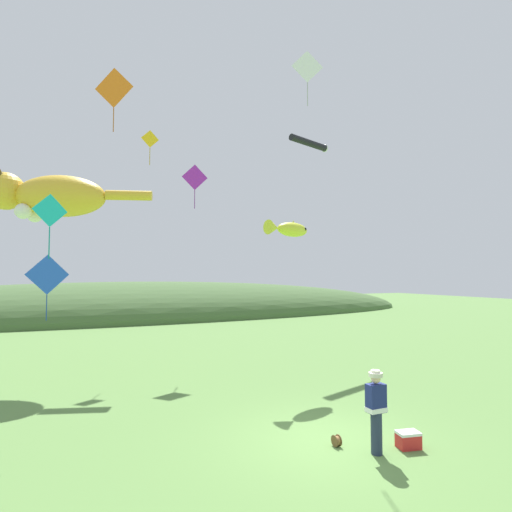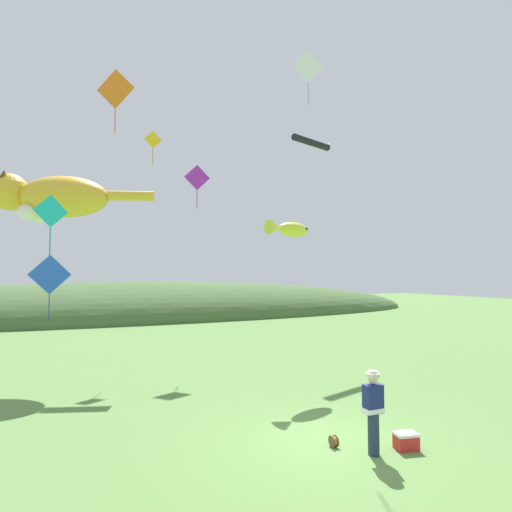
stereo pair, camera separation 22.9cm
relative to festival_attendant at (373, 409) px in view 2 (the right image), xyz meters
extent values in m
plane|color=#5B8442|center=(-0.59, 0.98, -0.95)|extent=(120.00, 120.00, 0.00)
ellipsoid|color=#426033|center=(-0.59, 32.24, -0.95)|extent=(61.20, 15.63, 6.51)
cylinder|color=#232D47|center=(0.00, 0.00, -0.51)|extent=(0.24, 0.24, 0.88)
cube|color=navy|center=(0.00, 0.00, 0.23)|extent=(0.40, 0.25, 0.60)
cube|color=white|center=(0.00, 0.00, -0.01)|extent=(0.42, 0.27, 0.10)
sphere|color=beige|center=(0.00, 0.00, 0.64)|extent=(0.20, 0.20, 0.20)
cylinder|color=beige|center=(0.00, 0.00, 0.73)|extent=(0.30, 0.30, 0.09)
cylinder|color=beige|center=(0.00, 0.00, 0.79)|extent=(0.20, 0.20, 0.07)
cylinder|color=olive|center=(-0.56, 0.67, -0.83)|extent=(0.11, 0.19, 0.19)
cylinder|color=brown|center=(-0.61, 0.67, -0.83)|extent=(0.02, 0.25, 0.25)
cylinder|color=brown|center=(-0.50, 0.67, -0.83)|extent=(0.02, 0.25, 0.25)
cube|color=red|center=(0.84, -0.06, -0.80)|extent=(0.54, 0.42, 0.30)
cube|color=white|center=(0.84, -0.06, -0.62)|extent=(0.55, 0.42, 0.06)
ellipsoid|color=gold|center=(-6.56, 11.37, 6.16)|extent=(4.01, 2.95, 1.71)
ellipsoid|color=white|center=(-6.72, 11.43, 5.85)|extent=(2.55, 1.74, 0.94)
sphere|color=gold|center=(-8.66, 12.09, 6.33)|extent=(1.54, 1.54, 1.54)
cone|color=#503E10|center=(-8.80, 11.69, 6.89)|extent=(0.70, 0.70, 0.51)
cone|color=#503E10|center=(-8.52, 12.49, 6.89)|extent=(0.70, 0.70, 0.51)
sphere|color=white|center=(-7.92, 11.29, 5.43)|extent=(0.62, 0.62, 0.62)
sphere|color=white|center=(-7.58, 12.27, 5.43)|extent=(0.62, 0.62, 0.62)
cylinder|color=gold|center=(-3.97, 10.48, 6.24)|extent=(1.91, 1.00, 0.41)
ellipsoid|color=yellow|center=(1.58, 6.37, 4.63)|extent=(1.65, 1.02, 0.55)
cone|color=yellow|center=(0.60, 6.07, 4.63)|extent=(0.64, 0.67, 0.55)
cone|color=yellow|center=(1.62, 6.39, 4.86)|extent=(0.32, 0.32, 0.25)
sphere|color=black|center=(2.12, 6.34, 4.67)|extent=(0.13, 0.13, 0.13)
cylinder|color=black|center=(5.49, 11.41, 10.10)|extent=(2.77, 1.18, 0.36)
torus|color=white|center=(6.82, 11.83, 10.10)|extent=(0.19, 0.44, 0.44)
cube|color=orange|center=(-4.81, 8.31, 9.77)|extent=(1.28, 0.82, 1.50)
cylinder|color=black|center=(-4.81, 8.33, 9.77)|extent=(0.86, 0.56, 0.02)
cube|color=#A95011|center=(-4.81, 8.31, 8.57)|extent=(0.03, 0.02, 0.90)
cube|color=#19BFBF|center=(-6.66, 5.69, 4.71)|extent=(0.90, 0.33, 0.95)
cylinder|color=black|center=(-6.66, 5.71, 4.71)|extent=(0.60, 0.23, 0.02)
cube|color=#118585|center=(-6.66, 5.69, 3.78)|extent=(0.03, 0.02, 0.90)
cube|color=yellow|center=(-2.65, 13.48, 9.81)|extent=(0.90, 0.05, 0.90)
cylinder|color=black|center=(-2.65, 13.49, 9.81)|extent=(0.60, 0.04, 0.02)
cube|color=#A98511|center=(-2.65, 13.48, 8.91)|extent=(0.03, 0.01, 0.90)
cube|color=purple|center=(-0.83, 11.57, 7.59)|extent=(1.23, 0.18, 1.24)
cylinder|color=black|center=(-0.83, 11.58, 7.59)|extent=(0.83, 0.13, 0.02)
cube|color=#6B1A7C|center=(-0.83, 11.57, 6.52)|extent=(0.03, 0.01, 0.90)
cube|color=white|center=(1.78, 5.56, 10.68)|extent=(1.15, 0.37, 1.20)
cylinder|color=black|center=(1.78, 5.57, 10.68)|extent=(0.77, 0.26, 0.02)
cube|color=#A9A9A9|center=(1.78, 5.56, 9.63)|extent=(0.03, 0.02, 0.90)
cube|color=blue|center=(-6.87, 8.97, 2.90)|extent=(1.39, 0.28, 1.42)
cylinder|color=black|center=(-6.87, 8.98, 2.90)|extent=(0.94, 0.19, 0.02)
cube|color=#1A3E97|center=(-6.87, 8.97, 1.75)|extent=(0.03, 0.01, 0.90)
camera|label=1|loc=(-5.96, -6.89, 2.87)|focal=28.00mm
camera|label=2|loc=(-5.75, -6.98, 2.87)|focal=28.00mm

